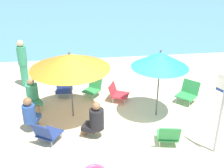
# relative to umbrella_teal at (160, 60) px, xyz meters

# --- Properties ---
(ground_plane) EXTENTS (40.00, 40.00, 0.00)m
(ground_plane) POSITION_rel_umbrella_teal_xyz_m (-1.37, -0.80, -1.67)
(ground_plane) COLOR beige
(sea_water) EXTENTS (40.00, 16.00, 0.01)m
(sea_water) POSITION_rel_umbrella_teal_xyz_m (-1.37, 12.84, -1.66)
(sea_water) COLOR #5693A3
(sea_water) RESTS_ON ground_plane
(umbrella_teal) EXTENTS (1.52, 1.52, 1.94)m
(umbrella_teal) POSITION_rel_umbrella_teal_xyz_m (0.00, 0.00, 0.00)
(umbrella_teal) COLOR #4C4C51
(umbrella_teal) RESTS_ON ground_plane
(umbrella_orange) EXTENTS (2.11, 2.11, 1.90)m
(umbrella_orange) POSITION_rel_umbrella_teal_xyz_m (-2.33, 0.25, -0.03)
(umbrella_orange) COLOR #4C4C51
(umbrella_orange) RESTS_ON ground_plane
(beach_chair_a) EXTENTS (0.80, 0.80, 0.63)m
(beach_chair_a) POSITION_rel_umbrella_teal_xyz_m (1.17, 0.66, -1.35)
(beach_chair_a) COLOR #33934C
(beach_chair_a) RESTS_ON ground_plane
(beach_chair_b) EXTENTS (0.75, 0.78, 0.63)m
(beach_chair_b) POSITION_rel_umbrella_teal_xyz_m (-2.97, -0.93, -1.37)
(beach_chair_b) COLOR navy
(beach_chair_b) RESTS_ON ground_plane
(beach_chair_c) EXTENTS (0.69, 0.70, 0.59)m
(beach_chair_c) POSITION_rel_umbrella_teal_xyz_m (-1.67, 1.43, -1.37)
(beach_chair_c) COLOR #33934C
(beach_chair_c) RESTS_ON ground_plane
(beach_chair_d) EXTENTS (0.71, 0.68, 0.53)m
(beach_chair_d) POSITION_rel_umbrella_teal_xyz_m (-0.97, 1.00, -1.40)
(beach_chair_d) COLOR red
(beach_chair_d) RESTS_ON ground_plane
(beach_chair_e) EXTENTS (0.60, 0.66, 0.63)m
(beach_chair_e) POSITION_rel_umbrella_teal_xyz_m (-0.11, -1.41, -1.37)
(beach_chair_e) COLOR #33934C
(beach_chair_e) RESTS_ON ground_plane
(beach_chair_f) EXTENTS (0.55, 0.53, 0.59)m
(beach_chair_f) POSITION_rel_umbrella_teal_xyz_m (-2.58, 1.59, -1.37)
(beach_chair_f) COLOR navy
(beach_chair_f) RESTS_ON ground_plane
(person_a) EXTENTS (0.42, 0.56, 0.96)m
(person_a) POSITION_rel_umbrella_teal_xyz_m (-3.40, -0.28, -1.18)
(person_a) COLOR #2D519E
(person_a) RESTS_ON ground_plane
(person_b) EXTENTS (0.30, 0.30, 1.61)m
(person_b) POSITION_rel_umbrella_teal_xyz_m (-3.92, 2.47, -0.85)
(person_b) COLOR #389970
(person_b) RESTS_ON ground_plane
(person_c) EXTENTS (0.58, 0.50, 0.98)m
(person_c) POSITION_rel_umbrella_teal_xyz_m (-1.78, -0.80, -1.18)
(person_c) COLOR black
(person_c) RESTS_ON ground_plane
(person_d) EXTENTS (0.48, 0.57, 0.97)m
(person_d) POSITION_rel_umbrella_teal_xyz_m (-3.45, 0.83, -1.19)
(person_d) COLOR #389970
(person_d) RESTS_ON ground_plane
(warning_sign) EXTENTS (0.21, 0.43, 1.95)m
(warning_sign) POSITION_rel_umbrella_teal_xyz_m (0.90, -1.76, -0.40)
(warning_sign) COLOR #ADADB2
(warning_sign) RESTS_ON ground_plane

